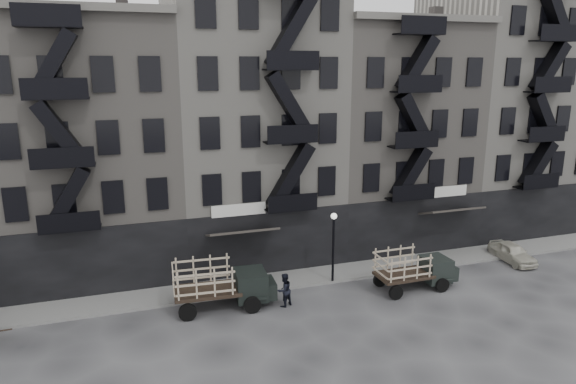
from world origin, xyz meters
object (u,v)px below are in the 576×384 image
object	(u,v)px
car_east	(512,252)
pedestrian_mid	(284,290)
stake_truck_west	(221,281)
stake_truck_east	(414,267)

from	to	relation	value
car_east	pedestrian_mid	distance (m)	16.08
stake_truck_west	car_east	bearing A→B (deg)	5.54
stake_truck_east	car_east	bearing A→B (deg)	10.56
pedestrian_mid	car_east	bearing A→B (deg)	160.34
car_east	pedestrian_mid	size ratio (longest dim) A/B	1.98
stake_truck_east	car_east	distance (m)	8.54
stake_truck_east	car_east	world-z (taller)	stake_truck_east
stake_truck_west	stake_truck_east	size ratio (longest dim) A/B	1.13
stake_truck_east	pedestrian_mid	bearing A→B (deg)	177.38
stake_truck_west	pedestrian_mid	world-z (taller)	stake_truck_west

